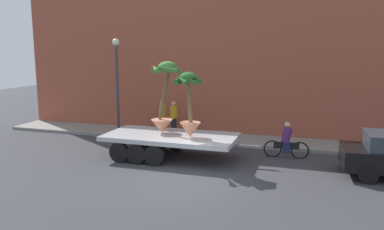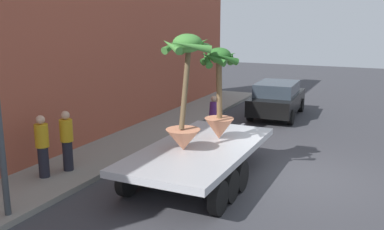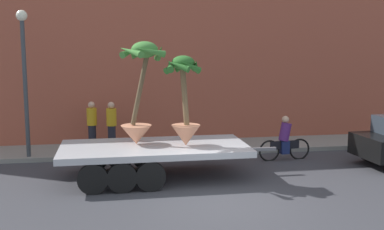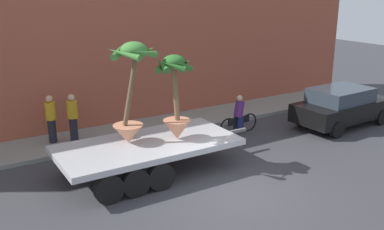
{
  "view_description": "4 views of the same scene",
  "coord_description": "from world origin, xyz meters",
  "px_view_note": "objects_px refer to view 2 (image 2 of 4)",
  "views": [
    {
      "loc": [
        3.99,
        -11.58,
        4.39
      ],
      "look_at": [
        -0.5,
        2.37,
        1.87
      ],
      "focal_mm": 35.05,
      "sensor_mm": 36.0,
      "label": 1
    },
    {
      "loc": [
        -11.52,
        -2.0,
        4.33
      ],
      "look_at": [
        -0.35,
        3.23,
        1.54
      ],
      "focal_mm": 39.91,
      "sensor_mm": 36.0,
      "label": 2
    },
    {
      "loc": [
        -2.68,
        -10.94,
        3.85
      ],
      "look_at": [
        -0.2,
        3.24,
        1.72
      ],
      "focal_mm": 44.22,
      "sensor_mm": 36.0,
      "label": 3
    },
    {
      "loc": [
        -6.66,
        -8.56,
        5.52
      ],
      "look_at": [
        0.68,
        3.41,
        1.25
      ],
      "focal_mm": 40.46,
      "sensor_mm": 36.0,
      "label": 4
    }
  ],
  "objects_px": {
    "potted_palm_rear": "(219,97)",
    "cyclist": "(214,118)",
    "potted_palm_middle": "(185,92)",
    "pedestrian_near_gate": "(42,145)",
    "pedestrian_far_left": "(67,140)",
    "flatbed_trailer": "(197,156)",
    "parked_car": "(277,98)"
  },
  "relations": [
    {
      "from": "cyclist",
      "to": "potted_palm_middle",
      "type": "bearing_deg",
      "value": -166.35
    },
    {
      "from": "pedestrian_far_left",
      "to": "flatbed_trailer",
      "type": "bearing_deg",
      "value": -74.77
    },
    {
      "from": "pedestrian_far_left",
      "to": "pedestrian_near_gate",
      "type": "bearing_deg",
      "value": 162.22
    },
    {
      "from": "potted_palm_rear",
      "to": "pedestrian_near_gate",
      "type": "relative_size",
      "value": 1.52
    },
    {
      "from": "flatbed_trailer",
      "to": "potted_palm_rear",
      "type": "bearing_deg",
      "value": -9.55
    },
    {
      "from": "potted_palm_rear",
      "to": "pedestrian_near_gate",
      "type": "distance_m",
      "value": 4.96
    },
    {
      "from": "parked_car",
      "to": "pedestrian_far_left",
      "type": "height_order",
      "value": "pedestrian_far_left"
    },
    {
      "from": "parked_car",
      "to": "potted_palm_rear",
      "type": "bearing_deg",
      "value": -178.17
    },
    {
      "from": "potted_palm_middle",
      "to": "pedestrian_near_gate",
      "type": "distance_m",
      "value": 4.09
    },
    {
      "from": "flatbed_trailer",
      "to": "pedestrian_far_left",
      "type": "bearing_deg",
      "value": 105.23
    },
    {
      "from": "potted_palm_rear",
      "to": "pedestrian_near_gate",
      "type": "height_order",
      "value": "potted_palm_rear"
    },
    {
      "from": "flatbed_trailer",
      "to": "potted_palm_rear",
      "type": "xyz_separation_m",
      "value": [
        1.09,
        -0.18,
        1.44
      ]
    },
    {
      "from": "parked_car",
      "to": "pedestrian_far_left",
      "type": "distance_m",
      "value": 10.46
    },
    {
      "from": "potted_palm_rear",
      "to": "potted_palm_middle",
      "type": "height_order",
      "value": "potted_palm_middle"
    },
    {
      "from": "cyclist",
      "to": "flatbed_trailer",
      "type": "bearing_deg",
      "value": -162.98
    },
    {
      "from": "cyclist",
      "to": "parked_car",
      "type": "distance_m",
      "value": 4.35
    },
    {
      "from": "flatbed_trailer",
      "to": "potted_palm_middle",
      "type": "xyz_separation_m",
      "value": [
        -0.14,
        0.27,
        1.73
      ]
    },
    {
      "from": "cyclist",
      "to": "pedestrian_far_left",
      "type": "xyz_separation_m",
      "value": [
        -5.75,
        2.08,
        0.37
      ]
    },
    {
      "from": "potted_palm_middle",
      "to": "potted_palm_rear",
      "type": "bearing_deg",
      "value": -20.25
    },
    {
      "from": "cyclist",
      "to": "parked_car",
      "type": "bearing_deg",
      "value": -18.75
    },
    {
      "from": "potted_palm_middle",
      "to": "cyclist",
      "type": "xyz_separation_m",
      "value": [
        4.92,
        1.19,
        -1.83
      ]
    },
    {
      "from": "flatbed_trailer",
      "to": "pedestrian_far_left",
      "type": "relative_size",
      "value": 3.74
    },
    {
      "from": "potted_palm_rear",
      "to": "cyclist",
      "type": "bearing_deg",
      "value": 24.07
    },
    {
      "from": "potted_palm_middle",
      "to": "pedestrian_far_left",
      "type": "distance_m",
      "value": 3.68
    },
    {
      "from": "flatbed_trailer",
      "to": "pedestrian_near_gate",
      "type": "relative_size",
      "value": 3.74
    },
    {
      "from": "cyclist",
      "to": "pedestrian_near_gate",
      "type": "xyz_separation_m",
      "value": [
        -6.44,
        2.3,
        0.37
      ]
    },
    {
      "from": "potted_palm_rear",
      "to": "cyclist",
      "type": "height_order",
      "value": "potted_palm_rear"
    },
    {
      "from": "flatbed_trailer",
      "to": "potted_palm_rear",
      "type": "distance_m",
      "value": 1.82
    },
    {
      "from": "parked_car",
      "to": "pedestrian_near_gate",
      "type": "height_order",
      "value": "pedestrian_near_gate"
    },
    {
      "from": "flatbed_trailer",
      "to": "pedestrian_far_left",
      "type": "height_order",
      "value": "pedestrian_far_left"
    },
    {
      "from": "parked_car",
      "to": "pedestrian_far_left",
      "type": "relative_size",
      "value": 2.57
    },
    {
      "from": "potted_palm_rear",
      "to": "pedestrian_far_left",
      "type": "xyz_separation_m",
      "value": [
        -2.06,
        3.73,
        -1.17
      ]
    }
  ]
}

